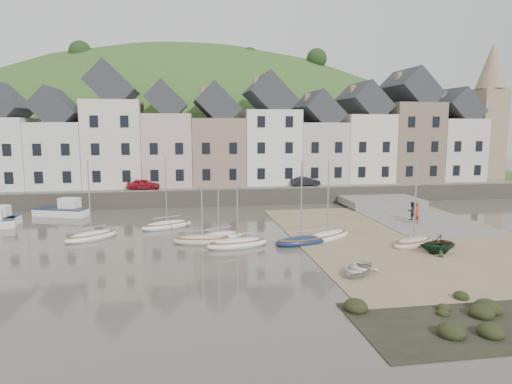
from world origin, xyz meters
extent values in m
plane|color=#4A453A|center=(0.00, 0.00, 0.00)|extent=(160.00, 160.00, 0.00)
cube|color=#305321|center=(0.00, 32.00, 0.75)|extent=(90.00, 30.00, 1.50)
cube|color=slate|center=(0.00, 20.50, 1.55)|extent=(70.00, 7.00, 0.10)
cube|color=slate|center=(0.00, 17.00, 0.90)|extent=(70.00, 1.20, 1.80)
cube|color=#7E6D4D|center=(11.00, 0.00, 0.03)|extent=(18.00, 26.00, 0.06)
cube|color=slate|center=(15.00, 8.00, 0.06)|extent=(8.00, 18.00, 0.12)
ellipsoid|color=#305321|center=(-5.00, 60.00, -18.00)|extent=(134.40, 84.00, 84.00)
cylinder|color=#382619|center=(-22.00, 48.00, 18.00)|extent=(0.50, 0.50, 3.00)
sphere|color=#213D19|center=(-22.00, 48.00, 20.50)|extent=(3.60, 3.60, 3.60)
cylinder|color=#382619|center=(-8.00, 52.00, 18.00)|extent=(0.50, 0.50, 3.00)
sphere|color=#213D19|center=(-8.00, 52.00, 20.50)|extent=(3.60, 3.60, 3.60)
cylinder|color=#382619|center=(6.00, 50.00, 18.00)|extent=(0.50, 0.50, 3.00)
sphere|color=#213D19|center=(6.00, 50.00, 20.50)|extent=(3.60, 3.60, 3.60)
cylinder|color=#382619|center=(18.00, 49.00, 18.00)|extent=(0.50, 0.50, 3.00)
sphere|color=#213D19|center=(18.00, 49.00, 20.50)|extent=(3.60, 3.60, 3.60)
cube|color=silver|center=(-26.00, 24.00, 5.50)|extent=(6.00, 8.00, 8.00)
cube|color=silver|center=(-20.05, 24.00, 5.25)|extent=(5.80, 8.00, 7.50)
cube|color=gray|center=(-21.50, 24.00, 11.92)|extent=(0.60, 0.90, 1.40)
cube|color=beige|center=(-13.90, 24.00, 6.50)|extent=(6.40, 8.00, 10.00)
cube|color=gray|center=(-15.50, 24.00, 14.73)|extent=(0.60, 0.90, 1.40)
cube|color=#C0A3A0|center=(-7.85, 24.00, 5.75)|extent=(5.60, 8.00, 8.50)
cube|color=gray|center=(-9.25, 24.00, 12.82)|extent=(0.60, 0.90, 1.40)
cube|color=#8B6E60|center=(-1.90, 24.00, 5.50)|extent=(6.20, 8.00, 8.00)
cube|color=gray|center=(-3.45, 24.00, 12.62)|extent=(0.60, 0.90, 1.40)
cube|color=silver|center=(4.55, 24.00, 6.00)|extent=(6.60, 8.00, 9.00)
cube|color=gray|center=(2.90, 24.00, 13.83)|extent=(0.60, 0.90, 1.40)
cube|color=#BCB5AC|center=(10.80, 24.00, 5.25)|extent=(5.80, 8.00, 7.50)
cube|color=gray|center=(9.35, 24.00, 11.92)|extent=(0.60, 0.90, 1.40)
cube|color=beige|center=(16.75, 24.00, 5.75)|extent=(6.00, 8.00, 8.50)
cube|color=gray|center=(15.25, 24.00, 13.02)|extent=(0.60, 0.90, 1.40)
cube|color=#756554|center=(23.00, 24.00, 6.50)|extent=(6.40, 8.00, 10.00)
cube|color=gray|center=(21.40, 24.00, 14.73)|extent=(0.60, 0.90, 1.40)
cube|color=beige|center=(29.15, 24.00, 5.50)|extent=(5.80, 8.00, 8.00)
cube|color=gray|center=(27.70, 24.00, 12.42)|extent=(0.60, 0.90, 1.40)
cube|color=#997F60|center=(34.55, 24.00, 7.50)|extent=(3.50, 3.50, 12.00)
cone|color=#997F60|center=(34.55, 24.00, 16.50)|extent=(4.00, 4.00, 6.00)
ellipsoid|color=white|center=(-13.20, 3.41, 0.20)|extent=(4.26, 3.80, 0.84)
ellipsoid|color=brown|center=(-13.20, 3.41, 0.42)|extent=(3.91, 3.48, 0.20)
cylinder|color=#B2B5B7|center=(-13.20, 3.41, 3.30)|extent=(0.10, 0.10, 5.60)
cylinder|color=#B2B5B7|center=(-13.20, 3.41, 0.95)|extent=(1.88, 1.50, 0.08)
ellipsoid|color=white|center=(-7.60, 6.55, 0.20)|extent=(4.80, 3.36, 0.84)
ellipsoid|color=brown|center=(-7.60, 6.55, 0.42)|extent=(4.41, 3.07, 0.20)
cylinder|color=#B2B5B7|center=(-7.60, 6.55, 3.30)|extent=(0.10, 0.10, 5.60)
cylinder|color=#B2B5B7|center=(-7.60, 6.55, 0.95)|extent=(2.31, 1.18, 0.08)
ellipsoid|color=beige|center=(-4.86, 0.90, 0.20)|extent=(4.47, 1.87, 0.84)
ellipsoid|color=brown|center=(-4.86, 0.90, 0.42)|extent=(4.11, 1.70, 0.20)
cylinder|color=#B2B5B7|center=(-4.86, 0.90, 3.30)|extent=(0.10, 0.10, 5.60)
cylinder|color=#B2B5B7|center=(-4.86, 0.90, 0.95)|extent=(2.39, 0.29, 0.08)
ellipsoid|color=white|center=(-3.59, 1.68, 0.20)|extent=(4.26, 2.94, 0.84)
ellipsoid|color=brown|center=(-3.59, 1.68, 0.42)|extent=(3.91, 2.69, 0.20)
cylinder|color=#B2B5B7|center=(-3.59, 1.68, 3.30)|extent=(0.10, 0.10, 5.60)
cylinder|color=#B2B5B7|center=(-3.59, 1.68, 0.95)|extent=(2.05, 0.93, 0.08)
ellipsoid|color=white|center=(-2.42, -0.57, 0.20)|extent=(4.84, 2.49, 0.84)
ellipsoid|color=brown|center=(-2.42, -0.57, 0.42)|extent=(4.45, 2.27, 0.20)
cylinder|color=#B2B5B7|center=(-2.42, -0.57, 3.30)|extent=(0.10, 0.10, 5.60)
cylinder|color=#B2B5B7|center=(-2.42, -0.57, 0.95)|extent=(2.49, 0.64, 0.08)
ellipsoid|color=#162344|center=(2.24, -0.63, 0.20)|extent=(4.29, 2.26, 0.84)
ellipsoid|color=brown|center=(2.24, -0.63, 0.42)|extent=(3.94, 2.06, 0.20)
cylinder|color=#B2B5B7|center=(2.24, -0.63, 3.30)|extent=(0.10, 0.10, 5.60)
cylinder|color=#B2B5B7|center=(2.24, -0.63, 0.95)|extent=(2.22, 0.51, 0.08)
ellipsoid|color=white|center=(4.62, 0.50, 0.20)|extent=(5.01, 4.04, 0.84)
ellipsoid|color=brown|center=(4.62, 0.50, 0.42)|extent=(4.60, 3.70, 0.20)
cylinder|color=#B2B5B7|center=(4.62, 0.50, 3.30)|extent=(0.10, 0.10, 5.60)
cylinder|color=#B2B5B7|center=(4.62, 0.50, 0.95)|extent=(2.34, 1.60, 0.08)
ellipsoid|color=beige|center=(10.19, -2.35, 0.20)|extent=(4.21, 3.03, 0.84)
ellipsoid|color=brown|center=(10.19, -2.35, 0.42)|extent=(3.86, 2.77, 0.20)
cylinder|color=#B2B5B7|center=(10.19, -2.35, 3.30)|extent=(0.10, 0.10, 5.60)
cylinder|color=#B2B5B7|center=(10.19, -2.35, 0.95)|extent=(2.00, 0.99, 0.08)
cube|color=white|center=(-17.80, 13.55, 0.35)|extent=(5.45, 3.38, 0.70)
cube|color=#162344|center=(-17.80, 13.55, 0.72)|extent=(5.37, 3.39, 0.08)
cube|color=white|center=(-17.07, 13.82, 1.20)|extent=(2.12, 1.75, 1.00)
imported|color=silver|center=(3.69, -7.98, 0.36)|extent=(3.45, 3.55, 0.60)
imported|color=black|center=(10.70, -4.67, 0.71)|extent=(2.61, 2.30, 1.31)
imported|color=maroon|center=(11.39, -3.27, 0.34)|extent=(3.13, 2.66, 0.55)
imported|color=#A0361D|center=(13.92, 4.28, 1.07)|extent=(0.79, 0.63, 1.91)
imported|color=black|center=(14.35, 5.84, 0.95)|extent=(0.92, 0.78, 1.67)
imported|color=maroon|center=(-10.44, 19.50, 2.20)|extent=(3.67, 1.79, 1.20)
imported|color=black|center=(8.12, 19.50, 2.15)|extent=(3.45, 1.44, 1.11)
cube|color=black|center=(8.00, -15.00, 0.03)|extent=(14.00, 6.00, 0.05)
ellipsoid|color=black|center=(7.01, -14.57, 0.22)|extent=(1.09, 1.19, 0.71)
ellipsoid|color=black|center=(5.70, -13.63, 0.13)|extent=(0.63, 0.69, 0.41)
ellipsoid|color=black|center=(1.63, -12.98, 0.22)|extent=(1.11, 1.22, 0.72)
ellipsoid|color=black|center=(7.63, -14.14, 0.24)|extent=(1.18, 1.30, 0.77)
ellipsoid|color=black|center=(4.51, -16.15, 0.22)|extent=(1.09, 1.19, 0.71)
ellipsoid|color=black|center=(6.13, -16.40, 0.21)|extent=(1.04, 1.14, 0.67)
ellipsoid|color=black|center=(7.41, -12.42, 0.15)|extent=(0.77, 0.84, 0.50)
ellipsoid|color=black|center=(5.37, -14.12, 0.11)|extent=(0.55, 0.61, 0.36)
camera|label=1|loc=(-6.31, -32.55, 8.61)|focal=32.33mm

